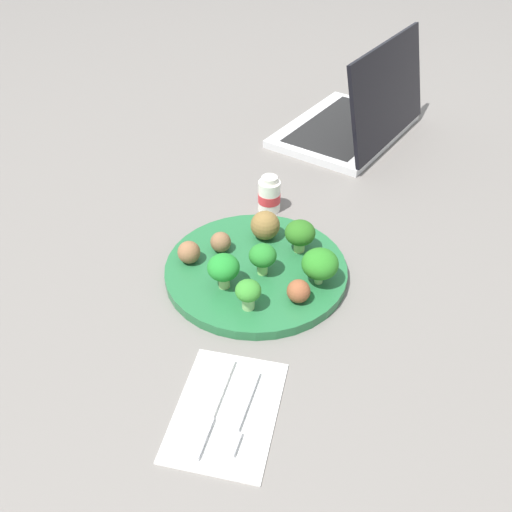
{
  "coord_description": "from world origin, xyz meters",
  "views": [
    {
      "loc": [
        0.65,
        0.13,
        0.56
      ],
      "look_at": [
        0.0,
        0.0,
        0.04
      ],
      "focal_mm": 39.26,
      "sensor_mm": 36.0,
      "label": 1
    }
  ],
  "objects_px": {
    "broccoli_floret_mid_left": "(223,268)",
    "meatball_center": "(189,252)",
    "napkin": "(227,410)",
    "fork": "(239,415)",
    "broccoli_floret_mid_right": "(300,234)",
    "plate": "(256,270)",
    "broccoli_floret_center": "(263,256)",
    "meatball_near_rim": "(299,291)",
    "laptop": "(357,119)",
    "knife": "(210,409)",
    "meatball_back_left": "(221,242)",
    "broccoli_floret_near_rim": "(248,292)",
    "meatball_mid_right": "(265,225)",
    "broccoli_floret_back_right": "(320,264)",
    "yogurt_bottle": "(269,195)"
  },
  "relations": [
    {
      "from": "meatball_near_rim",
      "to": "broccoli_floret_back_right",
      "type": "bearing_deg",
      "value": 151.01
    },
    {
      "from": "meatball_mid_right",
      "to": "fork",
      "type": "distance_m",
      "value": 0.34
    },
    {
      "from": "meatball_back_left",
      "to": "meatball_near_rim",
      "type": "xyz_separation_m",
      "value": [
        0.09,
        0.14,
        0.0
      ]
    },
    {
      "from": "broccoli_floret_center",
      "to": "broccoli_floret_near_rim",
      "type": "xyz_separation_m",
      "value": [
        0.08,
        -0.01,
        -0.0
      ]
    },
    {
      "from": "broccoli_floret_mid_right",
      "to": "knife",
      "type": "relative_size",
      "value": 0.37
    },
    {
      "from": "plate",
      "to": "meatball_near_rim",
      "type": "distance_m",
      "value": 0.1
    },
    {
      "from": "plate",
      "to": "broccoli_floret_mid_left",
      "type": "xyz_separation_m",
      "value": [
        0.05,
        -0.04,
        0.04
      ]
    },
    {
      "from": "laptop",
      "to": "knife",
      "type": "bearing_deg",
      "value": -9.36
    },
    {
      "from": "broccoli_floret_mid_left",
      "to": "meatball_center",
      "type": "distance_m",
      "value": 0.08
    },
    {
      "from": "meatball_near_rim",
      "to": "laptop",
      "type": "height_order",
      "value": "laptop"
    },
    {
      "from": "broccoli_floret_back_right",
      "to": "fork",
      "type": "height_order",
      "value": "broccoli_floret_back_right"
    },
    {
      "from": "napkin",
      "to": "fork",
      "type": "height_order",
      "value": "fork"
    },
    {
      "from": "napkin",
      "to": "knife",
      "type": "distance_m",
      "value": 0.02
    },
    {
      "from": "napkin",
      "to": "broccoli_floret_back_right",
      "type": "bearing_deg",
      "value": 160.62
    },
    {
      "from": "meatball_mid_right",
      "to": "yogurt_bottle",
      "type": "xyz_separation_m",
      "value": [
        -0.1,
        -0.01,
        -0.01
      ]
    },
    {
      "from": "meatball_back_left",
      "to": "yogurt_bottle",
      "type": "xyz_separation_m",
      "value": [
        -0.15,
        0.05,
        -0.0
      ]
    },
    {
      "from": "plate",
      "to": "broccoli_floret_center",
      "type": "bearing_deg",
      "value": 43.84
    },
    {
      "from": "broccoli_floret_back_right",
      "to": "yogurt_bottle",
      "type": "bearing_deg",
      "value": -151.08
    },
    {
      "from": "broccoli_floret_mid_right",
      "to": "meatball_mid_right",
      "type": "relative_size",
      "value": 1.13
    },
    {
      "from": "plate",
      "to": "laptop",
      "type": "bearing_deg",
      "value": 166.34
    },
    {
      "from": "yogurt_bottle",
      "to": "meatball_mid_right",
      "type": "bearing_deg",
      "value": 6.74
    },
    {
      "from": "meatball_center",
      "to": "yogurt_bottle",
      "type": "distance_m",
      "value": 0.21
    },
    {
      "from": "broccoli_floret_center",
      "to": "napkin",
      "type": "bearing_deg",
      "value": 0.48
    },
    {
      "from": "broccoli_floret_center",
      "to": "napkin",
      "type": "xyz_separation_m",
      "value": [
        0.24,
        0.0,
        -0.05
      ]
    },
    {
      "from": "broccoli_floret_mid_right",
      "to": "broccoli_floret_mid_left",
      "type": "bearing_deg",
      "value": -42.17
    },
    {
      "from": "plate",
      "to": "meatball_back_left",
      "type": "xyz_separation_m",
      "value": [
        -0.03,
        -0.06,
        0.02
      ]
    },
    {
      "from": "laptop",
      "to": "napkin",
      "type": "bearing_deg",
      "value": -8.07
    },
    {
      "from": "meatball_center",
      "to": "yogurt_bottle",
      "type": "height_order",
      "value": "yogurt_bottle"
    },
    {
      "from": "knife",
      "to": "fork",
      "type": "bearing_deg",
      "value": 87.58
    },
    {
      "from": "broccoli_floret_back_right",
      "to": "meatball_back_left",
      "type": "bearing_deg",
      "value": -106.17
    },
    {
      "from": "broccoli_floret_mid_right",
      "to": "meatball_near_rim",
      "type": "relative_size",
      "value": 1.59
    },
    {
      "from": "broccoli_floret_back_right",
      "to": "broccoli_floret_near_rim",
      "type": "distance_m",
      "value": 0.12
    },
    {
      "from": "broccoli_floret_near_rim",
      "to": "meatball_near_rim",
      "type": "height_order",
      "value": "broccoli_floret_near_rim"
    },
    {
      "from": "plate",
      "to": "meatball_center",
      "type": "relative_size",
      "value": 7.95
    },
    {
      "from": "broccoli_floret_mid_left",
      "to": "meatball_near_rim",
      "type": "height_order",
      "value": "broccoli_floret_mid_left"
    },
    {
      "from": "broccoli_floret_mid_right",
      "to": "fork",
      "type": "bearing_deg",
      "value": -4.98
    },
    {
      "from": "broccoli_floret_back_right",
      "to": "knife",
      "type": "distance_m",
      "value": 0.27
    },
    {
      "from": "broccoli_floret_near_rim",
      "to": "knife",
      "type": "relative_size",
      "value": 0.32
    },
    {
      "from": "broccoli_floret_center",
      "to": "fork",
      "type": "xyz_separation_m",
      "value": [
        0.25,
        0.02,
        -0.04
      ]
    },
    {
      "from": "broccoli_floret_back_right",
      "to": "broccoli_floret_near_rim",
      "type": "relative_size",
      "value": 1.22
    },
    {
      "from": "broccoli_floret_mid_right",
      "to": "napkin",
      "type": "xyz_separation_m",
      "value": [
        0.31,
        -0.04,
        -0.05
      ]
    },
    {
      "from": "broccoli_floret_mid_right",
      "to": "broccoli_floret_near_rim",
      "type": "relative_size",
      "value": 1.15
    },
    {
      "from": "broccoli_floret_mid_right",
      "to": "napkin",
      "type": "height_order",
      "value": "broccoli_floret_mid_right"
    },
    {
      "from": "meatball_mid_right",
      "to": "meatball_near_rim",
      "type": "xyz_separation_m",
      "value": [
        0.14,
        0.07,
        -0.01
      ]
    },
    {
      "from": "meatball_near_rim",
      "to": "plate",
      "type": "bearing_deg",
      "value": -130.28
    },
    {
      "from": "meatball_mid_right",
      "to": "yogurt_bottle",
      "type": "bearing_deg",
      "value": -173.26
    },
    {
      "from": "yogurt_bottle",
      "to": "plate",
      "type": "bearing_deg",
      "value": 3.78
    },
    {
      "from": "broccoli_floret_center",
      "to": "yogurt_bottle",
      "type": "distance_m",
      "value": 0.2
    },
    {
      "from": "broccoli_floret_near_rim",
      "to": "meatball_back_left",
      "type": "relative_size",
      "value": 1.43
    },
    {
      "from": "meatball_back_left",
      "to": "fork",
      "type": "xyz_separation_m",
      "value": [
        0.29,
        0.09,
        -0.02
      ]
    }
  ]
}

